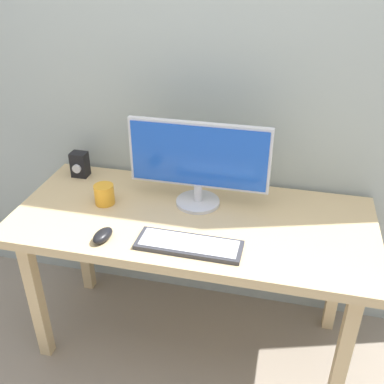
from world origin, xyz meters
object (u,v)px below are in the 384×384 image
Objects in this scene: desk at (192,232)px; monitor at (198,161)px; audio_controller at (80,164)px; mouse at (103,235)px; keyboard_primary at (189,245)px; coffee_mug at (104,194)px.

desk is 2.52× the size of monitor.
audio_controller is at bearing 159.15° from desk.
monitor is 5.73× the size of mouse.
keyboard_primary is 4.57× the size of coffee_mug.
mouse is 0.86× the size of audio_controller.
keyboard_primary is 0.49m from coffee_mug.
audio_controller is at bearing 145.97° from keyboard_primary.
mouse is 1.18× the size of coffee_mug.
mouse is at bearing -56.14° from audio_controller.
coffee_mug is (-0.40, 0.02, 0.12)m from desk.
monitor is 0.50m from mouse.
monitor is at bearing 14.04° from coffee_mug.
mouse is 0.57m from audio_controller.
audio_controller is (-0.61, 0.12, -0.14)m from monitor.
mouse reaches higher than desk.
coffee_mug is at bearing 152.62° from keyboard_primary.
coffee_mug is at bearing -165.96° from monitor.
monitor is 6.77× the size of coffee_mug.
keyboard_primary is at bearing -27.38° from coffee_mug.
keyboard_primary is (0.04, -0.33, -0.19)m from monitor.
audio_controller is (-0.62, 0.23, 0.14)m from desk.
audio_controller is at bearing 169.33° from monitor.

